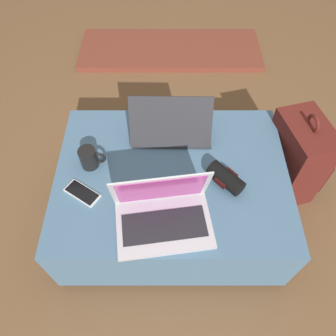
{
  "coord_description": "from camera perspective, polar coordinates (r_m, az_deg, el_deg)",
  "views": [
    {
      "loc": [
        -0.02,
        -0.82,
        1.58
      ],
      "look_at": [
        -0.02,
        -0.03,
        0.47
      ],
      "focal_mm": 35.0,
      "sensor_mm": 36.0,
      "label": 1
    }
  ],
  "objects": [
    {
      "name": "cell_phone",
      "position": [
        1.43,
        -14.67,
        -4.2
      ],
      "size": [
        0.17,
        0.14,
        0.01
      ],
      "rotation": [
        0.0,
        0.0,
        4.13
      ],
      "color": "white",
      "rests_on": "ottoman"
    },
    {
      "name": "fireplace_hearth",
      "position": [
        2.74,
        0.47,
        19.9
      ],
      "size": [
        1.4,
        0.5,
        0.04
      ],
      "color": "brown",
      "rests_on": "ground_plane"
    },
    {
      "name": "laptop_near",
      "position": [
        1.28,
        -0.85,
        -7.8
      ],
      "size": [
        0.4,
        0.3,
        0.25
      ],
      "rotation": [
        0.0,
        0.0,
        0.14
      ],
      "color": "silver",
      "rests_on": "ottoman"
    },
    {
      "name": "wrist_brace",
      "position": [
        1.41,
        10.08,
        -1.73
      ],
      "size": [
        0.16,
        0.17,
        0.07
      ],
      "rotation": [
        0.0,
        0.0,
        2.32
      ],
      "color": "black",
      "rests_on": "ottoman"
    },
    {
      "name": "laptop_far",
      "position": [
        1.55,
        0.54,
        7.23
      ],
      "size": [
        0.37,
        0.25,
        0.24
      ],
      "rotation": [
        0.0,
        0.0,
        3.13
      ],
      "color": "#333338",
      "rests_on": "ottoman"
    },
    {
      "name": "ground_plane",
      "position": [
        1.78,
        0.61,
        -8.05
      ],
      "size": [
        14.0,
        14.0,
        0.0
      ],
      "primitive_type": "plane",
      "color": "brown"
    },
    {
      "name": "coffee_mug",
      "position": [
        1.47,
        -13.44,
        1.73
      ],
      "size": [
        0.12,
        0.08,
        0.1
      ],
      "color": "black",
      "rests_on": "ottoman"
    },
    {
      "name": "backpack",
      "position": [
        1.82,
        21.52,
        1.44
      ],
      "size": [
        0.32,
        0.35,
        0.54
      ],
      "rotation": [
        0.0,
        0.0,
        1.82
      ],
      "color": "#5B1E19",
      "rests_on": "ground_plane"
    },
    {
      "name": "ottoman",
      "position": [
        1.61,
        0.67,
        -4.83
      ],
      "size": [
        1.03,
        0.78,
        0.39
      ],
      "color": "#2A3D4E",
      "rests_on": "ground_plane"
    }
  ]
}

